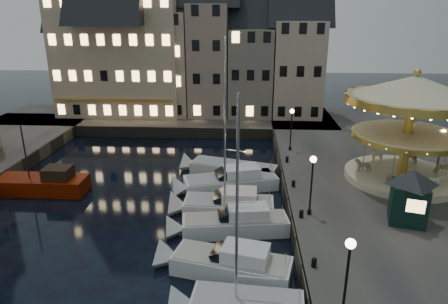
# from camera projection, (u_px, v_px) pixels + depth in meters

# --- Properties ---
(ground) EXTENTS (160.00, 160.00, 0.00)m
(ground) POSITION_uv_depth(u_px,v_px,m) (202.00, 235.00, 26.91)
(ground) COLOR black
(ground) RESTS_ON ground
(quay_east) EXTENTS (16.00, 56.00, 1.30)m
(quay_east) POSITION_uv_depth(u_px,v_px,m) (386.00, 194.00, 31.58)
(quay_east) COLOR #474442
(quay_east) RESTS_ON ground
(quay_north) EXTENTS (44.00, 12.00, 1.30)m
(quay_north) POSITION_uv_depth(u_px,v_px,m) (166.00, 120.00, 53.55)
(quay_north) COLOR #474442
(quay_north) RESTS_ON ground
(quaywall_e) EXTENTS (0.15, 44.00, 1.30)m
(quaywall_e) POSITION_uv_depth(u_px,v_px,m) (285.00, 191.00, 32.02)
(quaywall_e) COLOR #47423A
(quaywall_e) RESTS_ON ground
(quaywall_n) EXTENTS (48.00, 0.15, 1.30)m
(quaywall_n) POSITION_uv_depth(u_px,v_px,m) (173.00, 133.00, 47.78)
(quaywall_n) COLOR #47423A
(quaywall_n) RESTS_ON ground
(streetlamp_a) EXTENTS (0.44, 0.44, 4.17)m
(streetlamp_a) POSITION_uv_depth(u_px,v_px,m) (348.00, 269.00, 16.71)
(streetlamp_a) COLOR black
(streetlamp_a) RESTS_ON quay_east
(streetlamp_b) EXTENTS (0.44, 0.44, 4.17)m
(streetlamp_b) POSITION_uv_depth(u_px,v_px,m) (312.00, 177.00, 26.14)
(streetlamp_b) COLOR black
(streetlamp_b) RESTS_ON quay_east
(streetlamp_c) EXTENTS (0.44, 0.44, 4.17)m
(streetlamp_c) POSITION_uv_depth(u_px,v_px,m) (291.00, 124.00, 38.87)
(streetlamp_c) COLOR black
(streetlamp_c) RESTS_ON quay_east
(streetlamp_d) EXTENTS (0.44, 0.44, 4.17)m
(streetlamp_d) POSITION_uv_depth(u_px,v_px,m) (441.00, 147.00, 32.11)
(streetlamp_d) COLOR black
(streetlamp_d) RESTS_ON quay_east
(bollard_a) EXTENTS (0.30, 0.30, 0.57)m
(bollard_a) POSITION_uv_depth(u_px,v_px,m) (314.00, 262.00, 21.30)
(bollard_a) COLOR black
(bollard_a) RESTS_ON quay_east
(bollard_b) EXTENTS (0.30, 0.30, 0.57)m
(bollard_b) POSITION_uv_depth(u_px,v_px,m) (301.00, 213.00, 26.49)
(bollard_b) COLOR black
(bollard_b) RESTS_ON quay_east
(bollard_c) EXTENTS (0.30, 0.30, 0.57)m
(bollard_c) POSITION_uv_depth(u_px,v_px,m) (293.00, 183.00, 31.21)
(bollard_c) COLOR black
(bollard_c) RESTS_ON quay_east
(bollard_d) EXTENTS (0.30, 0.30, 0.57)m
(bollard_d) POSITION_uv_depth(u_px,v_px,m) (287.00, 159.00, 36.39)
(bollard_d) COLOR black
(bollard_d) RESTS_ON quay_east
(townhouse_na) EXTENTS (5.50, 8.00, 12.80)m
(townhouse_na) POSITION_uv_depth(u_px,v_px,m) (82.00, 64.00, 53.74)
(townhouse_na) COLOR slate
(townhouse_na) RESTS_ON quay_north
(townhouse_nb) EXTENTS (6.16, 8.00, 13.80)m
(townhouse_nb) POSITION_uv_depth(u_px,v_px,m) (121.00, 60.00, 53.27)
(townhouse_nb) COLOR slate
(townhouse_nb) RESTS_ON quay_north
(townhouse_nc) EXTENTS (6.82, 8.00, 14.80)m
(townhouse_nc) POSITION_uv_depth(u_px,v_px,m) (166.00, 57.00, 52.77)
(townhouse_nc) COLOR tan
(townhouse_nc) RESTS_ON quay_north
(townhouse_nd) EXTENTS (5.50, 8.00, 15.80)m
(townhouse_nd) POSITION_uv_depth(u_px,v_px,m) (209.00, 53.00, 52.28)
(townhouse_nd) COLOR gray
(townhouse_nd) RESTS_ON quay_north
(townhouse_ne) EXTENTS (6.16, 8.00, 12.80)m
(townhouse_ne) POSITION_uv_depth(u_px,v_px,m) (251.00, 65.00, 52.47)
(townhouse_ne) COLOR slate
(townhouse_ne) RESTS_ON quay_north
(townhouse_nf) EXTENTS (6.82, 8.00, 13.80)m
(townhouse_nf) POSITION_uv_depth(u_px,v_px,m) (297.00, 61.00, 51.97)
(townhouse_nf) COLOR tan
(townhouse_nf) RESTS_ON quay_north
(hotel_corner) EXTENTS (17.60, 9.00, 16.80)m
(hotel_corner) POSITION_uv_depth(u_px,v_px,m) (121.00, 49.00, 52.78)
(hotel_corner) COLOR #CAB296
(hotel_corner) RESTS_ON quay_north
(motorboat_b) EXTENTS (7.86, 3.82, 2.15)m
(motorboat_b) POSITION_uv_depth(u_px,v_px,m) (224.00, 264.00, 22.78)
(motorboat_b) COLOR silver
(motorboat_b) RESTS_ON ground
(motorboat_c) EXTENTS (8.24, 3.10, 10.88)m
(motorboat_c) POSITION_uv_depth(u_px,v_px,m) (229.00, 224.00, 27.01)
(motorboat_c) COLOR silver
(motorboat_c) RESTS_ON ground
(motorboat_d) EXTENTS (7.67, 2.73, 2.15)m
(motorboat_d) POSITION_uv_depth(u_px,v_px,m) (223.00, 206.00, 29.63)
(motorboat_d) COLOR silver
(motorboat_d) RESTS_ON ground
(motorboat_e) EXTENTS (8.86, 4.81, 2.15)m
(motorboat_e) POSITION_uv_depth(u_px,v_px,m) (226.00, 182.00, 33.76)
(motorboat_e) COLOR silver
(motorboat_e) RESTS_ON ground
(motorboat_f) EXTENTS (8.89, 4.64, 11.87)m
(motorboat_f) POSITION_uv_depth(u_px,v_px,m) (227.00, 169.00, 36.99)
(motorboat_f) COLOR silver
(motorboat_f) RESTS_ON ground
(red_fishing_boat) EXTENTS (7.37, 2.57, 5.91)m
(red_fishing_boat) POSITION_uv_depth(u_px,v_px,m) (44.00, 184.00, 33.23)
(red_fishing_boat) COLOR #5F1100
(red_fishing_boat) RESTS_ON ground
(carousel) EXTENTS (10.26, 10.26, 8.97)m
(carousel) POSITION_uv_depth(u_px,v_px,m) (412.00, 109.00, 30.74)
(carousel) COLOR beige
(carousel) RESTS_ON quay_east
(ticket_kiosk) EXTENTS (3.48, 3.48, 4.08)m
(ticket_kiosk) POSITION_uv_depth(u_px,v_px,m) (411.00, 187.00, 25.32)
(ticket_kiosk) COLOR black
(ticket_kiosk) RESTS_ON quay_east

